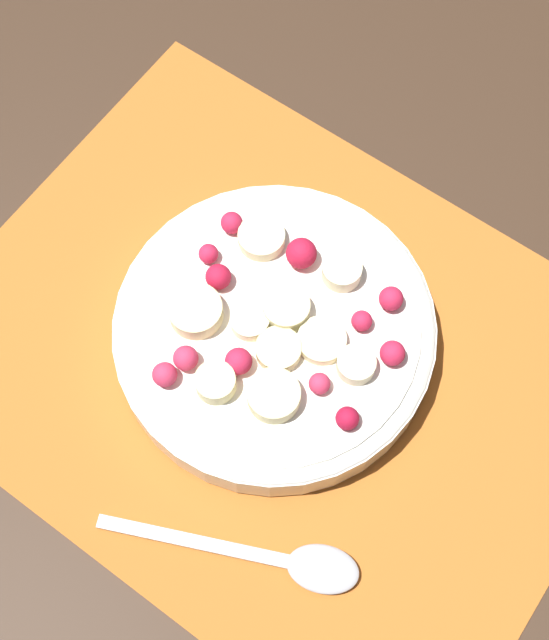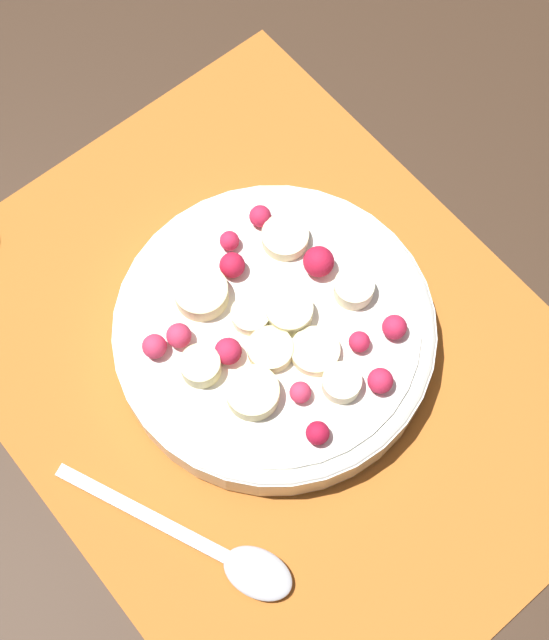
{
  "view_description": "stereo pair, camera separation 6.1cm",
  "coord_description": "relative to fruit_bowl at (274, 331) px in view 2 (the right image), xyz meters",
  "views": [
    {
      "loc": [
        0.13,
        -0.18,
        0.61
      ],
      "look_at": [
        -0.01,
        0.01,
        0.05
      ],
      "focal_mm": 50.0,
      "sensor_mm": 36.0,
      "label": 1
    },
    {
      "loc": [
        0.17,
        -0.14,
        0.61
      ],
      "look_at": [
        -0.01,
        0.01,
        0.05
      ],
      "focal_mm": 50.0,
      "sensor_mm": 36.0,
      "label": 2
    }
  ],
  "objects": [
    {
      "name": "placemat",
      "position": [
        0.01,
        -0.01,
        -0.02
      ],
      "size": [
        0.47,
        0.37,
        0.01
      ],
      "color": "#B26023",
      "rests_on": "ground_plane"
    },
    {
      "name": "spoon",
      "position": [
        0.1,
        -0.12,
        -0.02
      ],
      "size": [
        0.17,
        0.09,
        0.01
      ],
      "rotation": [
        0.0,
        0.0,
        6.69
      ],
      "color": "#B2B2B7",
      "rests_on": "placemat"
    },
    {
      "name": "fruit_bowl",
      "position": [
        0.0,
        0.0,
        0.0
      ],
      "size": [
        0.23,
        0.23,
        0.05
      ],
      "color": "silver",
      "rests_on": "placemat"
    },
    {
      "name": "ground_plane",
      "position": [
        0.01,
        -0.01,
        -0.03
      ],
      "size": [
        3.0,
        3.0,
        0.0
      ],
      "primitive_type": "plane",
      "color": "#382619"
    }
  ]
}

